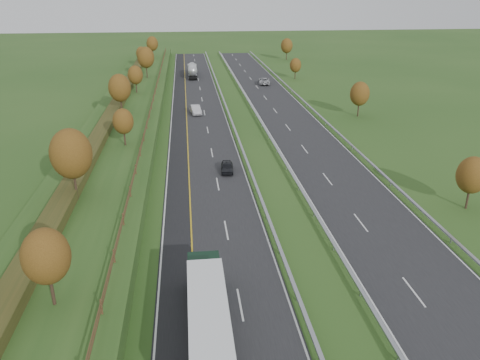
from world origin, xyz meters
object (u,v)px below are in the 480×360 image
Objects in this scene: box_lorry at (209,328)px; car_dark_near at (227,167)px; car_silver_mid at (196,110)px; car_oncoming at (264,81)px; road_tanker at (192,70)px; car_small_far at (193,70)px.

car_dark_near is (4.16, 33.17, -1.63)m from box_lorry.
box_lorry reaches higher than car_silver_mid.
box_lorry is 2.81× the size of car_oncoming.
box_lorry is 94.63m from car_oncoming.
road_tanker reaches higher than car_silver_mid.
car_dark_near is 61.34m from car_oncoming.
road_tanker is 72.15m from car_dark_near.
car_small_far is at bearing 96.04° from car_dark_near.
car_oncoming is at bearing -35.33° from road_tanker.
car_silver_mid is 33.43m from car_oncoming.
road_tanker is 2.88× the size of car_dark_near.
car_dark_near is 31.56m from car_silver_mid.
car_dark_near is at bearing -90.86° from car_small_far.
car_silver_mid is (0.92, 64.56, -1.47)m from box_lorry.
road_tanker reaches higher than car_dark_near.
road_tanker is 2.17× the size of car_small_far.
car_dark_near is at bearing -87.69° from road_tanker.
car_dark_near is at bearing 82.66° from car_oncoming.
box_lorry reaches higher than car_oncoming.
car_oncoming is at bearing 80.19° from car_dark_near.
car_silver_mid is at bearing -93.49° from car_small_far.
road_tanker is at bearing 96.46° from car_dark_near.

